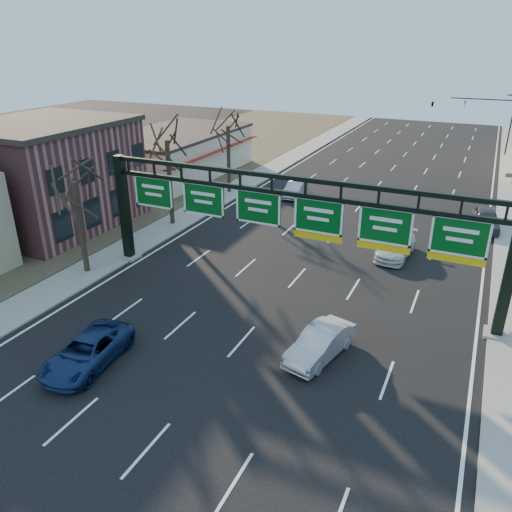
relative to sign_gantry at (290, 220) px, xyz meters
The scene contains 16 objects.
ground 9.24m from the sign_gantry, 91.15° to the right, with size 160.00×160.00×0.00m, color black.
sidewalk_left 18.24m from the sign_gantry, 137.20° to the left, with size 3.00×120.00×0.12m, color gray.
dirt_strip_left 28.25m from the sign_gantry, 154.50° to the left, with size 21.00×120.00×0.06m, color #473D2B.
lane_markings 12.86m from the sign_gantry, 90.76° to the left, with size 21.60×120.00×0.01m, color white.
sign_gantry is the anchor object (origin of this frame).
brick_block 21.87m from the sign_gantry, behind, with size 10.40×12.40×8.30m.
cream_strip 30.24m from the sign_gantry, 135.86° to the left, with size 10.90×18.40×4.70m.
tree_gantry 13.53m from the sign_gantry, 166.97° to the right, with size 3.60×3.60×8.48m.
tree_mid 15.08m from the sign_gantry, 151.63° to the left, with size 3.60×3.60×9.24m.
tree_far 21.57m from the sign_gantry, 127.32° to the left, with size 3.60×3.60×8.86m.
traffic_signal_mast 47.33m from the sign_gantry, 83.29° to the left, with size 10.16×0.54×7.00m.
car_blue_suv 12.84m from the sign_gantry, 118.54° to the right, with size 2.34×5.07×1.41m, color navy.
car_silver_sedan 7.80m from the sign_gantry, 55.42° to the right, with size 1.56×4.47×1.47m, color #B1B1B6.
car_white_wagon 10.31m from the sign_gantry, 59.28° to the left, with size 2.00×4.92×1.43m, color silver.
car_grey_far 19.97m from the sign_gantry, 58.17° to the left, with size 1.95×4.84×1.65m, color #3A3C3F.
car_silver_distant 20.07m from the sign_gantry, 109.63° to the left, with size 1.49×4.28×1.41m, color #ADADB2.
Camera 1 is at (9.68, -17.09, 14.22)m, focal length 35.00 mm.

